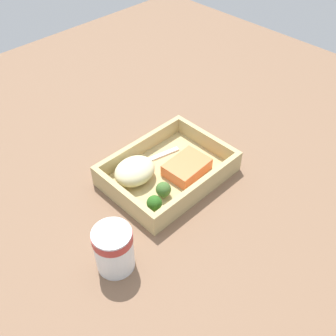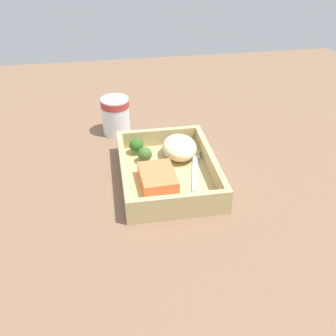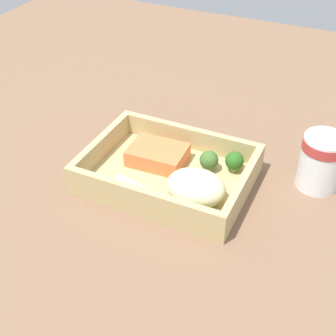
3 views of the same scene
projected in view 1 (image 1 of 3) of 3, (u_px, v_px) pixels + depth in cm
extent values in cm
cube|color=brown|center=(168.00, 180.00, 88.02)|extent=(160.00, 160.00, 2.00)
cube|color=tan|center=(168.00, 175.00, 86.92)|extent=(26.56, 19.59, 1.20)
cube|color=tan|center=(140.00, 147.00, 89.92)|extent=(26.56, 1.20, 3.91)
cube|color=tan|center=(199.00, 188.00, 80.41)|extent=(26.56, 1.20, 3.91)
cube|color=tan|center=(207.00, 140.00, 91.63)|extent=(1.20, 17.19, 3.91)
cube|color=tan|center=(123.00, 197.00, 78.70)|extent=(1.20, 17.19, 3.91)
cube|color=#F6723E|center=(187.00, 167.00, 85.80)|extent=(9.76, 7.36, 2.83)
ellipsoid|color=beige|center=(135.00, 171.00, 83.51)|extent=(9.29, 7.66, 4.79)
cylinder|color=#78A053|center=(155.00, 208.00, 78.34)|extent=(1.18, 1.18, 1.26)
sphere|color=#2A5D1C|center=(154.00, 203.00, 77.32)|extent=(3.10, 3.10, 3.10)
cylinder|color=#7DA05A|center=(163.00, 194.00, 81.14)|extent=(1.20, 1.20, 1.13)
sphere|color=#3F642B|center=(163.00, 189.00, 80.15)|extent=(3.17, 3.17, 3.17)
cube|color=silver|center=(155.00, 158.00, 89.88)|extent=(12.32, 3.91, 0.44)
cube|color=silver|center=(124.00, 170.00, 86.89)|extent=(3.81, 2.92, 0.44)
cylinder|color=white|center=(114.00, 249.00, 67.82)|extent=(6.83, 6.83, 9.26)
cylinder|color=#B23833|center=(112.00, 237.00, 65.49)|extent=(7.03, 7.03, 1.67)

